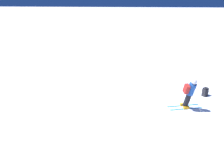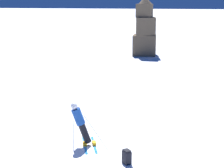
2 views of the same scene
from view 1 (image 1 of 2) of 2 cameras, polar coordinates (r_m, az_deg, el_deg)
ground_plane at (r=13.05m, az=17.34°, el=-2.94°), size 300.00×300.00×0.00m
skier at (r=11.10m, az=19.60°, el=-2.09°), size 1.50×1.75×1.77m
spare_backpack at (r=13.41m, az=23.16°, el=-1.93°), size 0.36×0.37×0.50m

